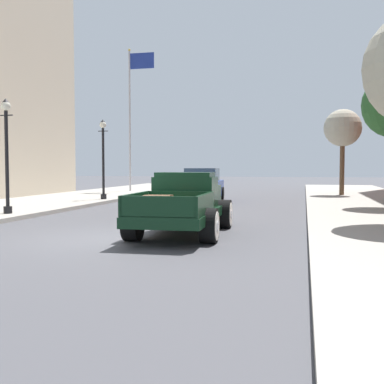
{
  "coord_description": "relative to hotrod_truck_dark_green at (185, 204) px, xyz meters",
  "views": [
    {
      "loc": [
        4.39,
        -10.63,
        1.73
      ],
      "look_at": [
        1.26,
        2.61,
        1.0
      ],
      "focal_mm": 44.46,
      "sensor_mm": 36.0,
      "label": 1
    }
  ],
  "objects": [
    {
      "name": "car_background_blue",
      "position": [
        -1.93,
        11.3,
        0.01
      ],
      "size": [
        2.1,
        4.41,
        1.65
      ],
      "color": "#284293",
      "rests_on": "ground"
    },
    {
      "name": "hotrod_truck_dark_green",
      "position": [
        0.0,
        0.0,
        0.0
      ],
      "size": [
        2.31,
        4.99,
        1.58
      ],
      "color": "black",
      "rests_on": "ground"
    },
    {
      "name": "street_tree_third",
      "position": [
        5.07,
        15.73,
        3.07
      ],
      "size": [
        2.06,
        2.06,
        4.76
      ],
      "color": "brown",
      "rests_on": "sidewalk_right"
    },
    {
      "name": "street_lamp_near",
      "position": [
        -6.69,
        2.11,
        1.63
      ],
      "size": [
        0.5,
        0.32,
        3.85
      ],
      "color": "black",
      "rests_on": "sidewalk_left"
    },
    {
      "name": "street_lamp_far",
      "position": [
        -6.46,
        9.44,
        1.63
      ],
      "size": [
        0.5,
        0.32,
        3.85
      ],
      "color": "black",
      "rests_on": "sidewalk_left"
    },
    {
      "name": "ground_plane",
      "position": [
        -1.36,
        -1.35,
        -0.75
      ],
      "size": [
        140.0,
        140.0,
        0.0
      ],
      "primitive_type": "plane",
      "color": "#47474C"
    },
    {
      "name": "flagpole",
      "position": [
        -7.81,
        17.25,
        5.02
      ],
      "size": [
        1.74,
        0.16,
        9.16
      ],
      "color": "#B2B2B7",
      "rests_on": "sidewalk_left"
    }
  ]
}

